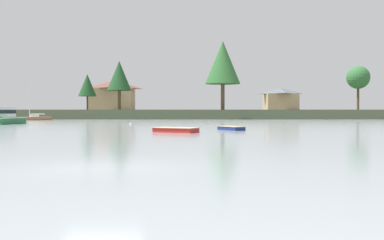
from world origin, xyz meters
The scene contains 13 objects.
ground_plane centered at (0.00, 0.00, 0.00)m, with size 502.79×502.79×0.00m, color #939EA3.
far_shore_bank centered at (0.00, 97.78, 1.00)m, with size 226.26×46.69×1.99m, color #4C563D.
dinghy_red centered at (1.55, 21.79, 0.14)m, with size 4.02×3.23×0.56m.
dinghy_navy centered at (6.42, 25.92, 0.12)m, with size 2.51×3.19×0.49m.
sailboat_wood centered at (-26.75, 67.44, 0.20)m, with size 6.93×4.34×8.87m.
cruiser_green centered at (-21.81, 43.20, 0.49)m, with size 3.14×7.52×4.28m.
mooring_buoy_white centered at (-4.88, 41.35, 0.06)m, with size 0.33×0.33×0.38m.
shore_tree_right_mid centered at (-21.34, 87.21, 7.65)m, with size 4.19×4.19×8.25m.
shore_tree_inland_c centered at (46.10, 99.86, 10.37)m, with size 5.98×5.98×11.43m.
shore_tree_right centered at (-12.57, 78.96, 9.13)m, with size 5.12×5.12×10.34m.
shore_tree_center centered at (9.30, 77.66, 11.82)m, with size 7.34×7.34×14.38m.
cottage_near_water centered at (-18.37, 103.17, 6.00)m, with size 11.61×10.78×7.78m.
cottage_behind_trees centered at (27.28, 106.74, 5.14)m, with size 9.06×9.71×6.11m.
Camera 1 is at (2.87, -13.57, 1.75)m, focal length 40.80 mm.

